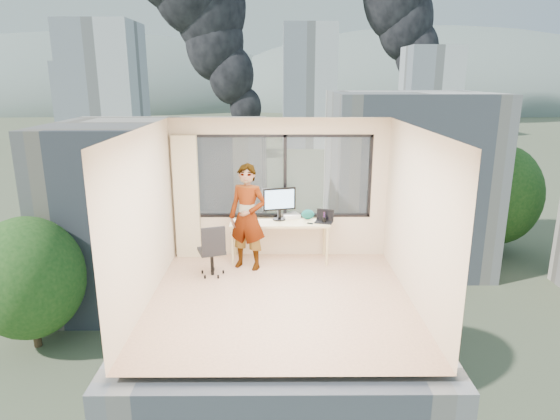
{
  "coord_description": "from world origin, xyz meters",
  "views": [
    {
      "loc": [
        -0.05,
        -6.81,
        3.3
      ],
      "look_at": [
        0.0,
        1.0,
        1.15
      ],
      "focal_mm": 31.08,
      "sensor_mm": 36.0,
      "label": 1
    }
  ],
  "objects_px": {
    "desk": "(280,241)",
    "person": "(248,217)",
    "game_console": "(291,216)",
    "monitor": "(279,204)",
    "laptop": "(324,217)",
    "handbag": "(308,214)",
    "chair": "(212,249)"
  },
  "relations": [
    {
      "from": "monitor",
      "to": "handbag",
      "type": "height_order",
      "value": "monitor"
    },
    {
      "from": "person",
      "to": "laptop",
      "type": "distance_m",
      "value": 1.4
    },
    {
      "from": "laptop",
      "to": "monitor",
      "type": "bearing_deg",
      "value": -175.65
    },
    {
      "from": "person",
      "to": "game_console",
      "type": "relative_size",
      "value": 6.04
    },
    {
      "from": "monitor",
      "to": "game_console",
      "type": "relative_size",
      "value": 1.98
    },
    {
      "from": "person",
      "to": "handbag",
      "type": "xyz_separation_m",
      "value": [
        1.09,
        0.51,
        -0.09
      ]
    },
    {
      "from": "monitor",
      "to": "handbag",
      "type": "xyz_separation_m",
      "value": [
        0.53,
        0.04,
        -0.21
      ]
    },
    {
      "from": "handbag",
      "to": "game_console",
      "type": "bearing_deg",
      "value": 146.18
    },
    {
      "from": "desk",
      "to": "handbag",
      "type": "distance_m",
      "value": 0.72
    },
    {
      "from": "game_console",
      "to": "monitor",
      "type": "bearing_deg",
      "value": -167.7
    },
    {
      "from": "desk",
      "to": "game_console",
      "type": "bearing_deg",
      "value": 51.97
    },
    {
      "from": "desk",
      "to": "monitor",
      "type": "bearing_deg",
      "value": 94.22
    },
    {
      "from": "person",
      "to": "game_console",
      "type": "height_order",
      "value": "person"
    },
    {
      "from": "game_console",
      "to": "laptop",
      "type": "height_order",
      "value": "laptop"
    },
    {
      "from": "desk",
      "to": "chair",
      "type": "bearing_deg",
      "value": -149.15
    },
    {
      "from": "person",
      "to": "laptop",
      "type": "height_order",
      "value": "person"
    },
    {
      "from": "game_console",
      "to": "person",
      "type": "bearing_deg",
      "value": -162.28
    },
    {
      "from": "laptop",
      "to": "handbag",
      "type": "bearing_deg",
      "value": 158.98
    },
    {
      "from": "handbag",
      "to": "person",
      "type": "bearing_deg",
      "value": -170.91
    },
    {
      "from": "desk",
      "to": "game_console",
      "type": "xyz_separation_m",
      "value": [
        0.2,
        0.26,
        0.41
      ]
    },
    {
      "from": "laptop",
      "to": "handbag",
      "type": "distance_m",
      "value": 0.36
    },
    {
      "from": "desk",
      "to": "person",
      "type": "distance_m",
      "value": 0.87
    },
    {
      "from": "desk",
      "to": "game_console",
      "type": "height_order",
      "value": "game_console"
    },
    {
      "from": "desk",
      "to": "chair",
      "type": "xyz_separation_m",
      "value": [
        -1.17,
        -0.7,
        0.09
      ]
    },
    {
      "from": "monitor",
      "to": "game_console",
      "type": "height_order",
      "value": "monitor"
    },
    {
      "from": "person",
      "to": "monitor",
      "type": "relative_size",
      "value": 3.05
    },
    {
      "from": "desk",
      "to": "person",
      "type": "xyz_separation_m",
      "value": [
        -0.57,
        -0.35,
        0.56
      ]
    },
    {
      "from": "monitor",
      "to": "handbag",
      "type": "distance_m",
      "value": 0.57
    },
    {
      "from": "chair",
      "to": "handbag",
      "type": "bearing_deg",
      "value": 7.61
    },
    {
      "from": "monitor",
      "to": "laptop",
      "type": "bearing_deg",
      "value": -27.15
    },
    {
      "from": "desk",
      "to": "person",
      "type": "relative_size",
      "value": 0.96
    },
    {
      "from": "person",
      "to": "monitor",
      "type": "distance_m",
      "value": 0.74
    }
  ]
}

